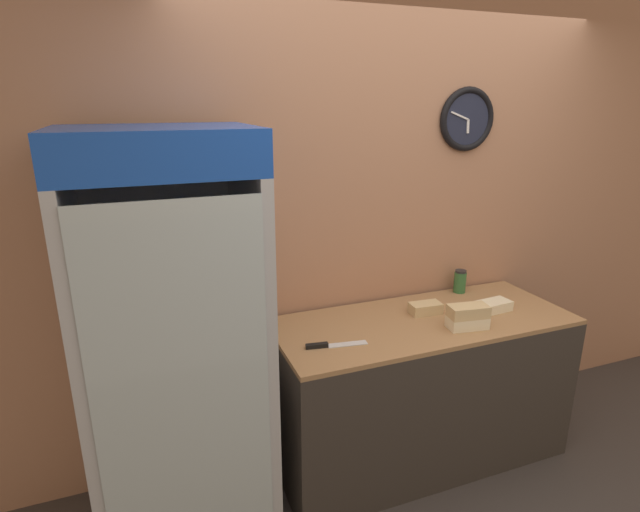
{
  "coord_description": "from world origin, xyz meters",
  "views": [
    {
      "loc": [
        -1.44,
        -1.27,
        2.03
      ],
      "look_at": [
        -0.59,
        0.96,
        1.28
      ],
      "focal_mm": 28.0,
      "sensor_mm": 36.0,
      "label": 1
    }
  ],
  "objects_px": {
    "sandwich_stack_bottom": "(467,322)",
    "sandwich_flat_left": "(425,308)",
    "condiment_jar": "(460,281)",
    "chefs_knife": "(328,345)",
    "sandwich_stack_middle": "(468,311)",
    "beverage_cooler": "(172,323)",
    "sandwich_flat_right": "(493,306)"
  },
  "relations": [
    {
      "from": "sandwich_stack_bottom",
      "to": "sandwich_flat_right",
      "type": "distance_m",
      "value": 0.31
    },
    {
      "from": "sandwich_stack_bottom",
      "to": "sandwich_flat_left",
      "type": "xyz_separation_m",
      "value": [
        -0.1,
        0.24,
        -0.0
      ]
    },
    {
      "from": "chefs_knife",
      "to": "condiment_jar",
      "type": "bearing_deg",
      "value": 20.07
    },
    {
      "from": "sandwich_flat_left",
      "to": "condiment_jar",
      "type": "distance_m",
      "value": 0.43
    },
    {
      "from": "sandwich_stack_bottom",
      "to": "sandwich_flat_right",
      "type": "bearing_deg",
      "value": 25.49
    },
    {
      "from": "beverage_cooler",
      "to": "condiment_jar",
      "type": "xyz_separation_m",
      "value": [
        1.76,
        0.25,
        -0.11
      ]
    },
    {
      "from": "beverage_cooler",
      "to": "sandwich_stack_bottom",
      "type": "distance_m",
      "value": 1.5
    },
    {
      "from": "sandwich_stack_bottom",
      "to": "condiment_jar",
      "type": "height_order",
      "value": "condiment_jar"
    },
    {
      "from": "sandwich_stack_middle",
      "to": "condiment_jar",
      "type": "relative_size",
      "value": 1.53
    },
    {
      "from": "sandwich_flat_left",
      "to": "condiment_jar",
      "type": "relative_size",
      "value": 1.27
    },
    {
      "from": "sandwich_stack_middle",
      "to": "sandwich_flat_right",
      "type": "height_order",
      "value": "sandwich_stack_middle"
    },
    {
      "from": "chefs_knife",
      "to": "beverage_cooler",
      "type": "bearing_deg",
      "value": 169.16
    },
    {
      "from": "sandwich_flat_right",
      "to": "sandwich_stack_bottom",
      "type": "bearing_deg",
      "value": -154.51
    },
    {
      "from": "beverage_cooler",
      "to": "sandwich_flat_right",
      "type": "distance_m",
      "value": 1.77
    },
    {
      "from": "sandwich_flat_left",
      "to": "chefs_knife",
      "type": "height_order",
      "value": "sandwich_flat_left"
    },
    {
      "from": "beverage_cooler",
      "to": "sandwich_stack_middle",
      "type": "xyz_separation_m",
      "value": [
        1.48,
        -0.2,
        -0.09
      ]
    },
    {
      "from": "sandwich_flat_left",
      "to": "chefs_knife",
      "type": "distance_m",
      "value": 0.69
    },
    {
      "from": "beverage_cooler",
      "to": "sandwich_stack_bottom",
      "type": "bearing_deg",
      "value": -7.81
    },
    {
      "from": "beverage_cooler",
      "to": "sandwich_flat_right",
      "type": "xyz_separation_m",
      "value": [
        1.76,
        -0.07,
        -0.15
      ]
    },
    {
      "from": "sandwich_flat_right",
      "to": "sandwich_stack_middle",
      "type": "bearing_deg",
      "value": -154.51
    },
    {
      "from": "sandwich_stack_bottom",
      "to": "sandwich_flat_right",
      "type": "relative_size",
      "value": 1.06
    },
    {
      "from": "chefs_knife",
      "to": "condiment_jar",
      "type": "distance_m",
      "value": 1.11
    },
    {
      "from": "sandwich_stack_middle",
      "to": "chefs_knife",
      "type": "xyz_separation_m",
      "value": [
        -0.77,
        0.07,
        -0.09
      ]
    },
    {
      "from": "sandwich_stack_middle",
      "to": "beverage_cooler",
      "type": "bearing_deg",
      "value": 172.19
    },
    {
      "from": "sandwich_stack_middle",
      "to": "condiment_jar",
      "type": "bearing_deg",
      "value": 58.4
    },
    {
      "from": "sandwich_stack_middle",
      "to": "sandwich_flat_left",
      "type": "relative_size",
      "value": 1.2
    },
    {
      "from": "sandwich_stack_middle",
      "to": "chefs_knife",
      "type": "distance_m",
      "value": 0.78
    },
    {
      "from": "beverage_cooler",
      "to": "sandwich_stack_middle",
      "type": "distance_m",
      "value": 1.5
    },
    {
      "from": "sandwich_flat_left",
      "to": "condiment_jar",
      "type": "height_order",
      "value": "condiment_jar"
    },
    {
      "from": "chefs_knife",
      "to": "sandwich_stack_bottom",
      "type": "bearing_deg",
      "value": -4.97
    },
    {
      "from": "sandwich_flat_right",
      "to": "condiment_jar",
      "type": "xyz_separation_m",
      "value": [
        -0.0,
        0.31,
        0.04
      ]
    },
    {
      "from": "sandwich_stack_middle",
      "to": "sandwich_stack_bottom",
      "type": "bearing_deg",
      "value": 0.0
    }
  ]
}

